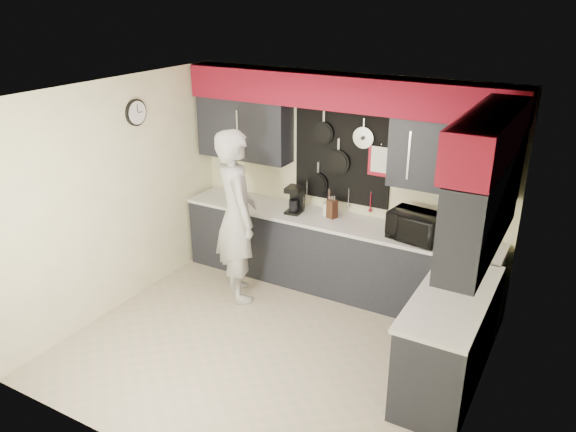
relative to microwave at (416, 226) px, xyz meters
The scene contains 10 objects.
ground 2.01m from the microwave, 126.63° to the right, with size 4.00×4.00×0.00m, color tan.
back_wall_assembly 1.39m from the microwave, 166.59° to the left, with size 4.00×0.36×2.60m.
right_wall_assembly 1.63m from the microwave, 52.55° to the right, with size 0.36×3.50×2.60m.
left_wall_assembly 3.30m from the microwave, 155.89° to the right, with size 0.05×3.50×2.60m.
base_cabinets 0.84m from the microwave, 156.12° to the right, with size 3.95×2.20×0.92m.
microwave is the anchor object (origin of this frame).
knife_block 1.06m from the microwave, behind, with size 0.10×0.10×0.22m, color #391A12.
utensil_crock 1.15m from the microwave, behind, with size 0.12×0.12×0.15m, color white.
coffee_maker 1.53m from the microwave, behind, with size 0.20×0.24×0.33m.
person 2.02m from the microwave, 162.01° to the right, with size 0.75×0.49×2.05m, color beige.
Camera 1 is at (2.55, -4.18, 3.46)m, focal length 35.00 mm.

